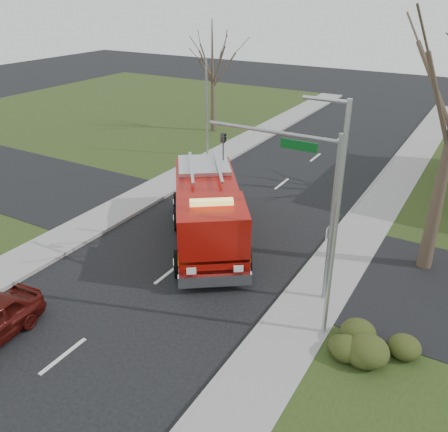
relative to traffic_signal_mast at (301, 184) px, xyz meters
The scene contains 9 objects.
ground 7.18m from the traffic_signal_mast, 163.94° to the right, with size 120.00×120.00×0.00m, color black.
sidewalk_right 4.97m from the traffic_signal_mast, 56.58° to the right, with size 2.40×80.00×0.15m, color gray.
sidewalk_left 12.41m from the traffic_signal_mast, behind, with size 2.40×80.00×0.15m, color gray.
hedge_corner 6.14m from the traffic_signal_mast, 33.41° to the right, with size 2.80×2.00×0.90m, color #313A15.
bare_tree_left 23.97m from the traffic_signal_mast, 129.43° to the left, with size 4.50×4.50×9.00m.
traffic_signal_mast is the anchor object (origin of this frame).
streetlight_pole 2.78m from the traffic_signal_mast, 46.02° to the right, with size 1.48×0.16×8.40m.
utility_pole_far 17.38m from the traffic_signal_mast, 133.85° to the left, with size 0.14×0.14×7.00m, color gray.
fire_engine 6.27m from the traffic_signal_mast, 162.12° to the left, with size 7.42×8.71×3.48m.
Camera 1 is at (10.92, -13.90, 11.23)m, focal length 38.00 mm.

